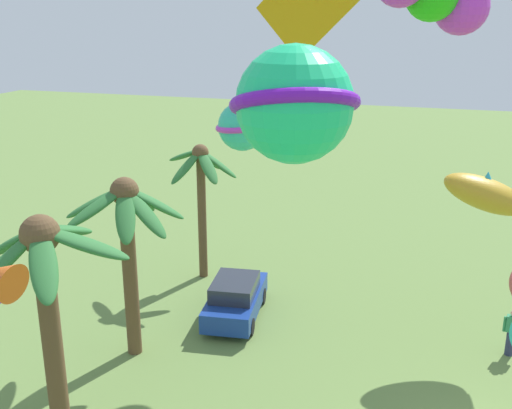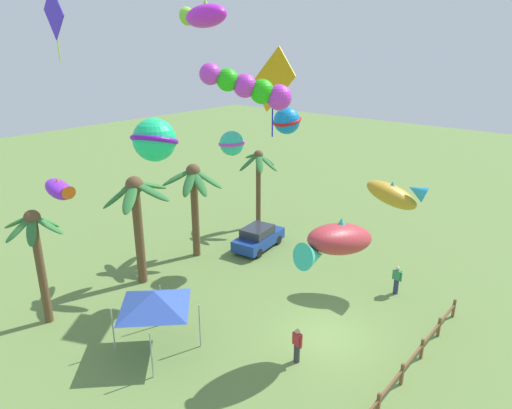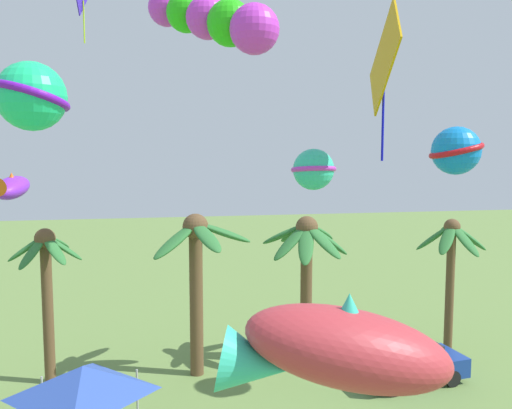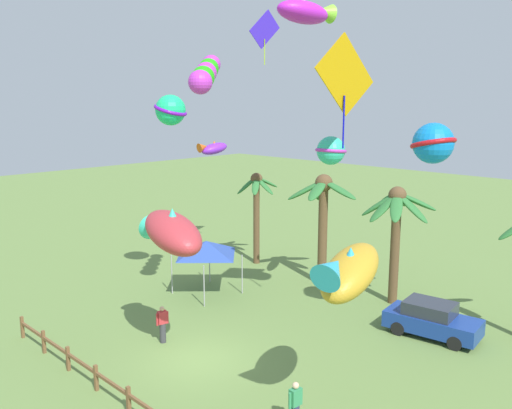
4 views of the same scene
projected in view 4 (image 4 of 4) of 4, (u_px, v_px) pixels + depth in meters
The scene contains 19 objects.
ground_plane at pixel (197, 361), 21.17m from camera, with size 120.00×120.00×0.00m, color olive.
palm_tree_0 at pixel (324, 204), 29.25m from camera, with size 3.85×4.11×6.12m.
palm_tree_1 at pixel (396, 216), 26.46m from camera, with size 3.45×3.62×5.91m.
palm_tree_3 at pixel (257, 198), 33.19m from camera, with size 2.62×2.56×5.68m.
rail_fence at pixel (96, 375), 18.89m from camera, with size 12.43×0.12×0.95m.
parked_car_0 at pixel (432, 319), 23.26m from camera, with size 4.08×2.18×1.51m.
spectator_0 at pixel (295, 406), 16.56m from camera, with size 0.27×0.55×1.59m.
spectator_1 at pixel (163, 324), 22.63m from camera, with size 0.31×0.54×1.59m.
festival_tent at pixel (207, 248), 28.10m from camera, with size 2.86×2.86×2.85m.
kite_fish_0 at pixel (170, 232), 20.25m from camera, with size 4.18×2.45×1.88m.
kite_ball_1 at pixel (171, 110), 26.08m from camera, with size 2.10×2.11×1.47m.
kite_tube_2 at pixel (205, 74), 22.48m from camera, with size 2.51×2.89×1.74m.
kite_ball_3 at pixel (433, 143), 20.29m from camera, with size 2.01×2.01×1.54m.
kite_diamond_4 at pixel (345, 77), 21.02m from camera, with size 0.59×3.13×4.41m.
kite_fish_5 at pixel (348, 271), 15.74m from camera, with size 1.99×3.52×1.94m.
kite_ball_6 at pixel (331, 151), 23.63m from camera, with size 1.45×1.45×1.25m.
kite_fish_7 at pixel (306, 12), 23.65m from camera, with size 1.85×3.15×1.28m.
kite_fish_8 at pixel (213, 148), 30.37m from camera, with size 1.03×1.99×0.88m.
kite_diamond_9 at pixel (265, 30), 29.42m from camera, with size 0.35×2.07×2.91m.
Camera 4 is at (15.40, -12.42, 9.97)m, focal length 38.09 mm.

